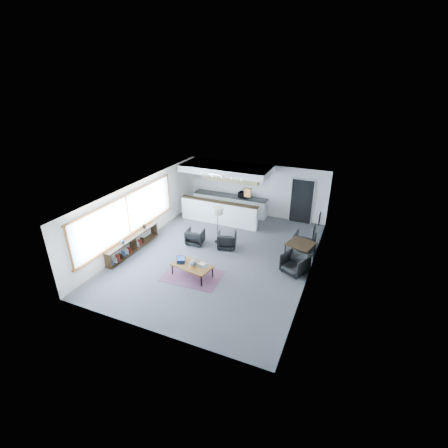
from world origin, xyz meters
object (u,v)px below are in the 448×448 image
at_px(floor_lamp, 218,212).
at_px(dining_chair_far, 304,242).
at_px(dining_table, 301,245).
at_px(armchair_right, 227,239).
at_px(microwave, 244,194).
at_px(coffee_table, 192,266).
at_px(ceramic_pot, 193,263).
at_px(laptop, 181,260).
at_px(dining_chair_near, 295,264).
at_px(book_stack, 203,265).
at_px(armchair_left, 195,236).

xyz_separation_m(floor_lamp, dining_chair_far, (3.49, 0.74, -1.04)).
xyz_separation_m(dining_table, dining_chair_far, (0.00, 0.93, -0.36)).
distance_m(armchair_right, floor_lamp, 1.19).
distance_m(floor_lamp, microwave, 3.15).
bearing_deg(coffee_table, dining_chair_far, 56.71).
bearing_deg(microwave, ceramic_pot, -79.05).
bearing_deg(laptop, floor_lamp, 60.61).
height_order(ceramic_pot, dining_table, dining_table).
height_order(laptop, armchair_right, armchair_right).
xyz_separation_m(dining_table, microwave, (-3.49, 3.33, 0.39)).
bearing_deg(microwave, floor_lamp, -81.94).
bearing_deg(dining_chair_near, microwave, 154.02).
bearing_deg(coffee_table, microwave, 102.68).
height_order(coffee_table, armchair_right, armchair_right).
xyz_separation_m(book_stack, dining_chair_near, (2.89, 1.54, -0.15)).
relative_size(armchair_left, dining_table, 0.63).
relative_size(dining_table, dining_chair_far, 1.63).
height_order(ceramic_pot, microwave, microwave).
distance_m(coffee_table, dining_chair_near, 3.65).
bearing_deg(coffee_table, armchair_left, 125.85).
bearing_deg(ceramic_pot, floor_lamp, 96.37).
xyz_separation_m(ceramic_pot, armchair_left, (-1.11, 2.21, -0.23)).
xyz_separation_m(dining_chair_near, dining_chair_far, (0.00, 1.78, -0.00)).
relative_size(ceramic_pot, book_stack, 0.72).
distance_m(coffee_table, laptop, 0.47).
height_order(armchair_left, armchair_right, armchair_right).
bearing_deg(dining_chair_far, dining_table, 93.05).
bearing_deg(dining_chair_far, laptop, 45.48).
xyz_separation_m(floor_lamp, dining_chair_near, (3.49, -1.04, -1.04)).
distance_m(laptop, dining_table, 4.47).
bearing_deg(dining_chair_far, armchair_right, 22.50).
bearing_deg(ceramic_pot, armchair_left, 116.69).
bearing_deg(laptop, armchair_left, 80.58).
distance_m(coffee_table, armchair_right, 2.40).
height_order(ceramic_pot, armchair_right, armchair_right).
relative_size(coffee_table, ceramic_pot, 6.01).
bearing_deg(coffee_table, floor_lamp, 105.18).
height_order(armchair_left, microwave, microwave).
bearing_deg(floor_lamp, ceramic_pot, -83.63).
bearing_deg(armchair_right, laptop, 55.53).
distance_m(ceramic_pot, microwave, 5.89).
distance_m(ceramic_pot, armchair_right, 2.44).
height_order(dining_table, dining_chair_far, dining_table).
xyz_separation_m(ceramic_pot, armchair_right, (0.24, 2.42, -0.21)).
xyz_separation_m(dining_chair_far, microwave, (-3.49, 2.40, 0.75)).
relative_size(laptop, book_stack, 1.06).
height_order(book_stack, dining_table, dining_table).
height_order(floor_lamp, dining_chair_near, floor_lamp).
distance_m(laptop, armchair_left, 2.23).
bearing_deg(dining_table, armchair_left, -175.79).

